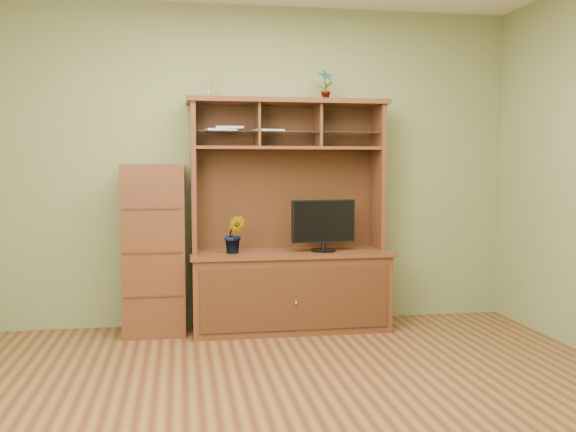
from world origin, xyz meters
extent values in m
cube|color=#502816|center=(0.00, 0.00, -0.01)|extent=(4.50, 4.00, 0.02)
cube|color=olive|center=(0.00, 2.01, 1.35)|extent=(4.50, 0.02, 2.70)
cube|color=olive|center=(0.00, -2.01, 1.35)|extent=(4.50, 0.02, 2.70)
cube|color=#4C2615|center=(0.25, 1.71, 0.31)|extent=(1.60, 0.55, 0.62)
cube|color=#3D1F10|center=(0.25, 1.42, 0.31)|extent=(1.50, 0.01, 0.50)
sphere|color=silver|center=(0.25, 1.41, 0.28)|extent=(0.02, 0.02, 0.02)
cube|color=#4C2615|center=(0.25, 1.71, 0.64)|extent=(1.64, 0.59, 0.03)
cube|color=#4C2615|center=(-0.53, 1.80, 1.27)|extent=(0.04, 0.35, 1.25)
cube|color=#4C2615|center=(1.03, 1.80, 1.27)|extent=(0.04, 0.35, 1.25)
cube|color=#3D1F10|center=(0.25, 1.97, 1.27)|extent=(1.52, 0.02, 1.25)
cube|color=#4C2615|center=(0.25, 1.80, 1.88)|extent=(1.66, 0.40, 0.04)
cube|color=#4C2615|center=(0.25, 1.80, 1.50)|extent=(1.52, 0.32, 0.02)
cube|color=#4C2615|center=(0.00, 1.80, 1.69)|extent=(0.02, 0.31, 0.35)
cube|color=#4C2615|center=(0.51, 1.80, 1.69)|extent=(0.02, 0.31, 0.35)
cube|color=silver|center=(0.25, 1.79, 1.63)|extent=(1.50, 0.27, 0.01)
cylinder|color=black|center=(0.53, 1.65, 0.66)|extent=(0.21, 0.21, 0.02)
cylinder|color=black|center=(0.53, 1.65, 0.70)|extent=(0.04, 0.04, 0.07)
cube|color=black|center=(0.53, 1.65, 0.90)|extent=(0.54, 0.10, 0.35)
imported|color=#26551D|center=(-0.21, 1.65, 0.80)|extent=(0.20, 0.18, 0.31)
imported|color=#386322|center=(0.57, 1.80, 2.03)|extent=(0.15, 0.12, 0.26)
cylinder|color=silver|center=(-0.41, 1.80, 1.95)|extent=(0.05, 0.05, 0.10)
cylinder|color=#A87754|center=(-0.41, 1.80, 2.08)|extent=(0.03, 0.03, 0.17)
cube|color=silver|center=(-0.30, 1.80, 1.64)|extent=(0.27, 0.22, 0.02)
cube|color=silver|center=(-0.23, 1.80, 1.66)|extent=(0.22, 0.18, 0.02)
cube|color=silver|center=(0.09, 1.80, 1.64)|extent=(0.25, 0.20, 0.02)
cube|color=#4C2615|center=(-0.85, 1.76, 0.68)|extent=(0.49, 0.44, 1.37)
cube|color=#3D1F10|center=(-0.85, 1.54, 0.34)|extent=(0.45, 0.01, 0.02)
cube|color=#3D1F10|center=(-0.85, 1.54, 0.68)|extent=(0.45, 0.01, 0.01)
cube|color=#3D1F10|center=(-0.85, 1.54, 1.03)|extent=(0.45, 0.01, 0.02)
camera|label=1|loc=(-0.63, -3.47, 1.35)|focal=40.00mm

